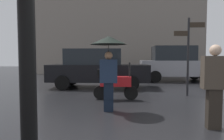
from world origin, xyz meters
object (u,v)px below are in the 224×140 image
at_px(parked_scooter, 114,83).
at_px(parked_car_left, 175,64).
at_px(parked_car_right, 97,68).
at_px(pedestrian_with_bag, 215,82).
at_px(pedestrian_with_umbrella, 109,53).
at_px(street_signpost, 188,49).

height_order(parked_scooter, parked_car_left, parked_car_left).
xyz_separation_m(parked_scooter, parked_car_left, (3.43, 5.59, 0.48)).
relative_size(parked_car_left, parked_car_right, 0.94).
xyz_separation_m(parked_scooter, parked_car_right, (-0.88, 2.69, 0.35)).
bearing_deg(parked_car_left, pedestrian_with_bag, 77.30).
relative_size(pedestrian_with_umbrella, pedestrian_with_bag, 1.18).
height_order(parked_car_left, street_signpost, street_signpost).
distance_m(parked_scooter, street_signpost, 2.99).
bearing_deg(pedestrian_with_bag, parked_car_left, -38.76).
bearing_deg(parked_car_left, street_signpost, 77.43).
distance_m(pedestrian_with_umbrella, pedestrian_with_bag, 2.52).
xyz_separation_m(pedestrian_with_bag, parked_car_right, (-2.94, 5.35, -0.02)).
relative_size(pedestrian_with_umbrella, parked_car_right, 0.42).
bearing_deg(parked_car_right, pedestrian_with_bag, -48.60).
bearing_deg(parked_car_left, parked_car_right, 30.70).
bearing_deg(street_signpost, pedestrian_with_bag, -99.66).
bearing_deg(pedestrian_with_bag, parked_car_right, -0.55).
distance_m(parked_car_left, parked_car_right, 5.20).
relative_size(parked_car_left, street_signpost, 1.52).
xyz_separation_m(pedestrian_with_bag, street_signpost, (0.59, 3.47, 0.78)).
xyz_separation_m(parked_car_left, parked_car_right, (-4.31, -2.90, -0.13)).
relative_size(pedestrian_with_bag, parked_car_right, 0.36).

